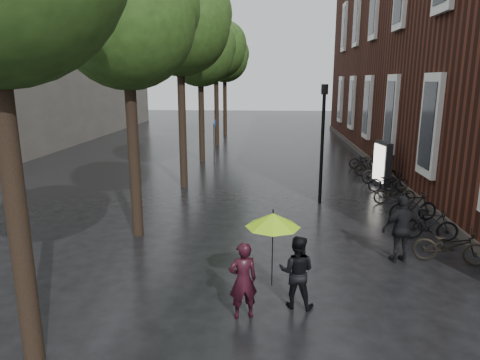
# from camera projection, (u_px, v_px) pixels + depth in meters

# --- Properties ---
(brick_building) EXTENTS (10.20, 33.20, 12.00)m
(brick_building) POSITION_uv_depth(u_px,v_px,m) (473.00, 52.00, 22.64)
(brick_building) COLOR #38160F
(brick_building) RESTS_ON ground
(street_trees) EXTENTS (4.33, 34.03, 8.91)m
(street_trees) POSITION_uv_depth(u_px,v_px,m) (191.00, 41.00, 20.12)
(street_trees) COLOR black
(street_trees) RESTS_ON ground
(person_burgundy) EXTENTS (0.66, 0.53, 1.56)m
(person_burgundy) POSITION_uv_depth(u_px,v_px,m) (243.00, 280.00, 8.28)
(person_burgundy) COLOR black
(person_burgundy) RESTS_ON ground
(person_black) EXTENTS (0.84, 0.71, 1.53)m
(person_black) POSITION_uv_depth(u_px,v_px,m) (297.00, 272.00, 8.69)
(person_black) COLOR black
(person_black) RESTS_ON ground
(lime_umbrella) EXTENTS (1.08, 1.08, 1.60)m
(lime_umbrella) POSITION_uv_depth(u_px,v_px,m) (273.00, 220.00, 8.27)
(lime_umbrella) COLOR black
(lime_umbrella) RESTS_ON ground
(pedestrian_walking) EXTENTS (1.09, 0.64, 1.75)m
(pedestrian_walking) POSITION_uv_depth(u_px,v_px,m) (402.00, 229.00, 10.83)
(pedestrian_walking) COLOR black
(pedestrian_walking) RESTS_ON ground
(parked_bicycles) EXTENTS (2.13, 12.83, 0.99)m
(parked_bicycles) POSITION_uv_depth(u_px,v_px,m) (394.00, 189.00, 16.49)
(parked_bicycles) COLOR black
(parked_bicycles) RESTS_ON ground
(ad_lightbox) EXTENTS (0.30, 1.30, 1.96)m
(ad_lightbox) POSITION_uv_depth(u_px,v_px,m) (382.00, 164.00, 18.55)
(ad_lightbox) COLOR black
(ad_lightbox) RESTS_ON ground
(lamp_post) EXTENTS (0.23, 0.23, 4.41)m
(lamp_post) POSITION_uv_depth(u_px,v_px,m) (323.00, 133.00, 15.62)
(lamp_post) COLOR black
(lamp_post) RESTS_ON ground
(cycle_sign) EXTENTS (0.13, 0.44, 2.42)m
(cycle_sign) POSITION_uv_depth(u_px,v_px,m) (215.00, 134.00, 23.75)
(cycle_sign) COLOR #262628
(cycle_sign) RESTS_ON ground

